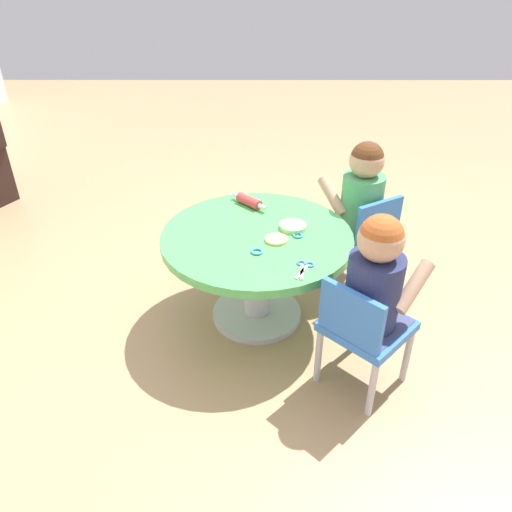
# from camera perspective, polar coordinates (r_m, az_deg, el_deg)

# --- Properties ---
(ground_plane) EXTENTS (10.00, 10.00, 0.00)m
(ground_plane) POSITION_cam_1_polar(r_m,az_deg,el_deg) (2.52, -0.00, -6.81)
(ground_plane) COLOR tan
(craft_table) EXTENTS (0.87, 0.87, 0.47)m
(craft_table) POSITION_cam_1_polar(r_m,az_deg,el_deg) (2.31, -0.00, 0.07)
(craft_table) COLOR silver
(craft_table) RESTS_ON ground
(child_chair_left) EXTENTS (0.42, 0.42, 0.54)m
(child_chair_left) POSITION_cam_1_polar(r_m,az_deg,el_deg) (2.01, 12.00, -8.12)
(child_chair_left) COLOR #B7B7BC
(child_chair_left) RESTS_ON ground
(seated_child_left) EXTENTS (0.43, 0.43, 0.51)m
(seated_child_left) POSITION_cam_1_polar(r_m,az_deg,el_deg) (1.91, 13.43, -2.35)
(seated_child_left) COLOR #3F4772
(seated_child_left) RESTS_ON ground
(child_chair_right) EXTENTS (0.41, 0.41, 0.54)m
(child_chair_right) POSITION_cam_1_polar(r_m,az_deg,el_deg) (2.63, 12.00, 2.45)
(child_chair_right) COLOR #B7B7BC
(child_chair_right) RESTS_ON ground
(seated_child_right) EXTENTS (0.43, 0.41, 0.51)m
(seated_child_right) POSITION_cam_1_polar(r_m,az_deg,el_deg) (2.56, 11.98, 7.23)
(seated_child_right) COLOR #3F4772
(seated_child_right) RESTS_ON ground
(rolling_pin) EXTENTS (0.18, 0.18, 0.05)m
(rolling_pin) POSITION_cam_1_polar(r_m,az_deg,el_deg) (2.49, -0.89, 6.30)
(rolling_pin) COLOR #D83F3F
(rolling_pin) RESTS_ON craft_table
(craft_scissors) EXTENTS (0.14, 0.09, 0.01)m
(craft_scissors) POSITION_cam_1_polar(r_m,az_deg,el_deg) (2.02, 5.39, -1.31)
(craft_scissors) COLOR silver
(craft_scissors) RESTS_ON craft_table
(playdough_blob_0) EXTENTS (0.12, 0.12, 0.02)m
(playdough_blob_0) POSITION_cam_1_polar(r_m,az_deg,el_deg) (2.29, 4.15, 3.41)
(playdough_blob_0) COLOR #B2E58C
(playdough_blob_0) RESTS_ON craft_table
(playdough_blob_1) EXTENTS (0.10, 0.10, 0.01)m
(playdough_blob_1) POSITION_cam_1_polar(r_m,az_deg,el_deg) (2.20, 2.25, 1.91)
(playdough_blob_1) COLOR #F2CC72
(playdough_blob_1) RESTS_ON craft_table
(cookie_cutter_0) EXTENTS (0.05, 0.05, 0.01)m
(cookie_cutter_0) POSITION_cam_1_polar(r_m,az_deg,el_deg) (2.11, 0.10, 0.51)
(cookie_cutter_0) COLOR #3F99D8
(cookie_cutter_0) RESTS_ON craft_table
(cookie_cutter_1) EXTENTS (0.05, 0.05, 0.01)m
(cookie_cutter_1) POSITION_cam_1_polar(r_m,az_deg,el_deg) (2.24, 4.71, 2.38)
(cookie_cutter_1) COLOR #3F99D8
(cookie_cutter_1) RESTS_ON craft_table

